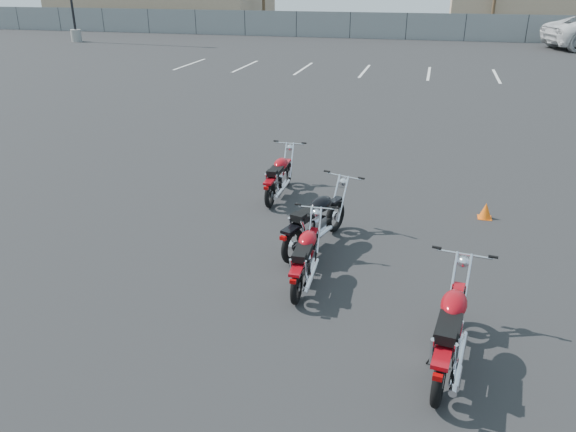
% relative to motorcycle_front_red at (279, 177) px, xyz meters
% --- Properties ---
extents(ground, '(120.00, 120.00, 0.00)m').
position_rel_motorcycle_front_red_xyz_m(ground, '(0.62, -3.05, -0.42)').
color(ground, black).
rests_on(ground, ground).
extents(motorcycle_front_red, '(0.73, 1.89, 0.92)m').
position_rel_motorcycle_front_red_xyz_m(motorcycle_front_red, '(0.00, 0.00, 0.00)').
color(motorcycle_front_red, black).
rests_on(motorcycle_front_red, ground).
extents(motorcycle_second_black, '(1.07, 2.04, 1.01)m').
position_rel_motorcycle_front_red_xyz_m(motorcycle_second_black, '(1.20, -2.12, 0.04)').
color(motorcycle_second_black, black).
rests_on(motorcycle_second_black, ground).
extents(motorcycle_third_red, '(0.70, 1.81, 0.89)m').
position_rel_motorcycle_front_red_xyz_m(motorcycle_third_red, '(1.31, -3.31, -0.02)').
color(motorcycle_third_red, black).
rests_on(motorcycle_third_red, ground).
extents(motorcycle_rear_red, '(0.80, 2.08, 1.02)m').
position_rel_motorcycle_front_red_xyz_m(motorcycle_rear_red, '(3.34, -4.79, 0.04)').
color(motorcycle_rear_red, black).
rests_on(motorcycle_rear_red, ground).
extents(training_cone_near, '(0.25, 0.25, 0.30)m').
position_rel_motorcycle_front_red_xyz_m(training_cone_near, '(4.06, -0.15, -0.27)').
color(training_cone_near, '#FF620D').
rests_on(training_cone_near, ground).
extents(light_pole_west, '(0.80, 0.70, 10.37)m').
position_rel_motorcycle_front_red_xyz_m(light_pole_west, '(-21.24, 24.89, 2.29)').
color(light_pole_west, gray).
rests_on(light_pole_west, ground).
extents(chainlink_fence, '(80.06, 0.06, 1.80)m').
position_rel_motorcycle_front_red_xyz_m(chainlink_fence, '(0.62, 31.95, 0.48)').
color(chainlink_fence, slate).
rests_on(chainlink_fence, ground).
extents(tan_building_west, '(18.40, 10.40, 4.30)m').
position_rel_motorcycle_front_red_xyz_m(tan_building_west, '(-21.38, 38.95, 1.74)').
color(tan_building_west, tan).
rests_on(tan_building_west, ground).
extents(tan_building_east, '(14.40, 9.40, 3.70)m').
position_rel_motorcycle_front_red_xyz_m(tan_building_east, '(10.62, 40.95, 1.44)').
color(tan_building_east, tan).
rests_on(tan_building_east, ground).
extents(parking_line_stripes, '(15.12, 4.00, 0.01)m').
position_rel_motorcycle_front_red_xyz_m(parking_line_stripes, '(-1.88, 16.95, -0.42)').
color(parking_line_stripes, silver).
rests_on(parking_line_stripes, ground).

